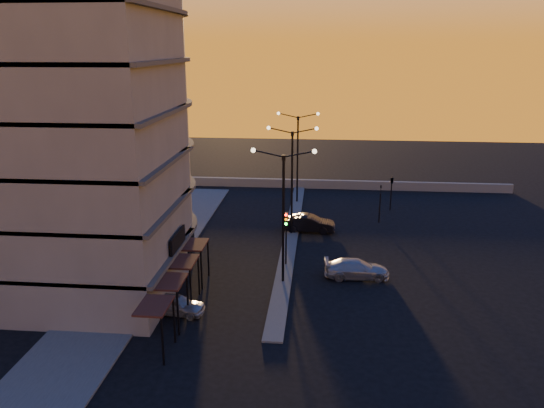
% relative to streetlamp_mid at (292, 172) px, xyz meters
% --- Properties ---
extents(ground, '(120.00, 120.00, 0.00)m').
position_rel_streetlamp_mid_xyz_m(ground, '(0.00, -10.00, -5.59)').
color(ground, black).
rests_on(ground, ground).
extents(sidewalk_west, '(5.00, 40.00, 0.12)m').
position_rel_streetlamp_mid_xyz_m(sidewalk_west, '(-10.50, -6.00, -5.53)').
color(sidewalk_west, '#52524F').
rests_on(sidewalk_west, ground).
extents(median, '(1.20, 36.00, 0.12)m').
position_rel_streetlamp_mid_xyz_m(median, '(0.00, 0.00, -5.53)').
color(median, '#52524F').
rests_on(median, ground).
extents(parapet, '(44.00, 0.50, 1.00)m').
position_rel_streetlamp_mid_xyz_m(parapet, '(2.00, 16.00, -5.09)').
color(parapet, slate).
rests_on(parapet, ground).
extents(building, '(14.35, 17.08, 25.00)m').
position_rel_streetlamp_mid_xyz_m(building, '(-14.00, -9.97, 6.32)').
color(building, slate).
rests_on(building, ground).
extents(streetlamp_near, '(4.32, 0.32, 9.51)m').
position_rel_streetlamp_mid_xyz_m(streetlamp_near, '(0.00, -10.00, 0.00)').
color(streetlamp_near, black).
rests_on(streetlamp_near, ground).
extents(streetlamp_mid, '(4.32, 0.32, 9.51)m').
position_rel_streetlamp_mid_xyz_m(streetlamp_mid, '(0.00, 0.00, 0.00)').
color(streetlamp_mid, black).
rests_on(streetlamp_mid, ground).
extents(streetlamp_far, '(4.32, 0.32, 9.51)m').
position_rel_streetlamp_mid_xyz_m(streetlamp_far, '(0.00, 10.00, 0.00)').
color(streetlamp_far, black).
rests_on(streetlamp_far, ground).
extents(traffic_light_main, '(0.28, 0.44, 4.25)m').
position_rel_streetlamp_mid_xyz_m(traffic_light_main, '(0.00, -7.13, -2.70)').
color(traffic_light_main, black).
rests_on(traffic_light_main, ground).
extents(signal_east_a, '(0.13, 0.16, 3.60)m').
position_rel_streetlamp_mid_xyz_m(signal_east_a, '(8.00, 4.00, -3.66)').
color(signal_east_a, black).
rests_on(signal_east_a, ground).
extents(signal_east_b, '(0.42, 1.99, 3.60)m').
position_rel_streetlamp_mid_xyz_m(signal_east_b, '(9.50, 8.00, -2.49)').
color(signal_east_b, black).
rests_on(signal_east_b, ground).
extents(car_hatchback, '(3.82, 1.90, 1.25)m').
position_rel_streetlamp_mid_xyz_m(car_hatchback, '(-6.27, -15.13, -4.97)').
color(car_hatchback, '#A8ACAF').
rests_on(car_hatchback, ground).
extents(car_sedan, '(4.68, 1.80, 1.52)m').
position_rel_streetlamp_mid_xyz_m(car_sedan, '(1.50, 0.83, -4.83)').
color(car_sedan, black).
rests_on(car_sedan, ground).
extents(car_wagon, '(4.70, 2.14, 1.33)m').
position_rel_streetlamp_mid_xyz_m(car_wagon, '(5.19, -8.69, -4.93)').
color(car_wagon, '#A4A8AB').
rests_on(car_wagon, ground).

